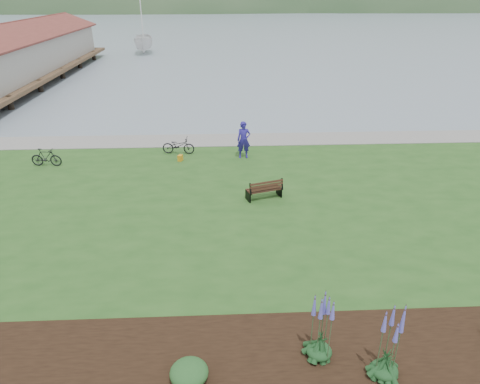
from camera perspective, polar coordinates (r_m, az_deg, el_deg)
The scene contains 15 objects.
ground at distance 18.51m, azimuth 0.05°, elevation -1.14°, with size 600.00×600.00×0.00m, color gray.
lawn at distance 16.65m, azimuth 0.38°, elevation -3.63°, with size 34.00×20.00×0.40m, color #24501C.
shoreline_path at distance 24.71m, azimuth -0.73°, elevation 6.98°, with size 34.00×2.20×0.03m, color gray.
garden_bed at distance 11.06m, azimuth 19.86°, elevation -22.21°, with size 24.00×4.40×0.04m, color black.
far_hillside at distance 187.83m, azimuth 3.94°, elevation 23.15°, with size 580.00×80.00×38.00m, color #30512D, non-canonical shape.
pier_pavilion at distance 48.35m, azimuth -27.28°, elevation 16.27°, with size 8.00×36.00×5.40m.
park_bench at distance 17.59m, azimuth 3.33°, elevation 0.38°, with size 1.56×1.00×0.90m.
person at distance 21.76m, azimuth 0.50°, elevation 7.37°, with size 0.81×0.55×2.21m, color navy.
bicycle_a at distance 22.74m, azimuth -8.22°, elevation 6.15°, with size 1.69×0.59×0.88m, color black.
bicycle_b at distance 22.92m, azimuth -24.45°, elevation 4.23°, with size 1.50×0.43×0.90m, color black.
sailboat at distance 63.30m, azimuth -12.57°, elevation 17.59°, with size 10.98×11.18×28.94m, color silver.
pannier at distance 21.83m, azimuth -7.97°, elevation 4.52°, with size 0.18×0.28×0.30m, color orange.
echium_0 at distance 10.39m, azimuth 19.26°, elevation -18.80°, with size 0.62×0.62×2.17m.
echium_4 at distance 10.39m, azimuth 10.84°, elevation -17.07°, with size 0.62×0.62×2.20m.
shrub_0 at distance 10.33m, azimuth -6.81°, elevation -22.81°, with size 0.87×0.87×0.43m, color #1E4C21.
Camera 1 is at (-0.80, -16.48, 8.37)m, focal length 32.00 mm.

